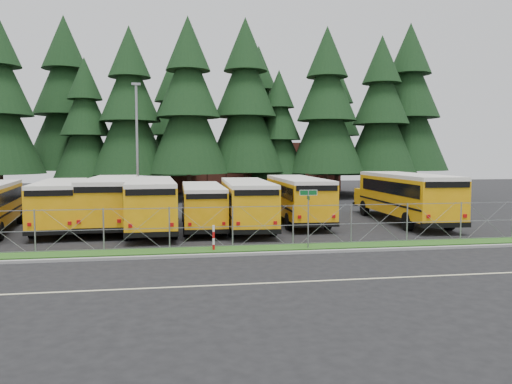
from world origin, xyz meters
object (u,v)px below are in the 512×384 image
at_px(bus_4, 202,207).
at_px(bus_5, 246,204).
at_px(bus_east, 404,198).
at_px(striped_bollard, 214,238).
at_px(bus_1, 61,205).
at_px(bus_2, 112,202).
at_px(bus_6, 297,200).
at_px(light_standard, 137,142).
at_px(bus_3, 151,205).
at_px(street_sign, 308,206).

height_order(bus_4, bus_5, bus_5).
xyz_separation_m(bus_4, bus_east, (13.27, 0.46, 0.29)).
bearing_deg(striped_bollard, bus_east, 30.47).
xyz_separation_m(bus_1, bus_2, (2.86, 0.41, 0.08)).
bearing_deg(bus_6, light_standard, 141.97).
height_order(bus_1, bus_4, bus_1).
bearing_deg(striped_bollard, bus_3, 113.99).
bearing_deg(bus_5, striped_bollard, -107.85).
xyz_separation_m(bus_6, bus_east, (6.97, -1.22, 0.13)).
distance_m(bus_3, street_sign, 10.50).
bearing_deg(bus_5, bus_4, 174.69).
distance_m(bus_1, light_standard, 11.12).
distance_m(bus_4, street_sign, 8.84).
xyz_separation_m(bus_3, bus_5, (5.67, -0.05, -0.06)).
bearing_deg(bus_3, striped_bollard, -68.38).
bearing_deg(bus_6, striped_bollard, -122.82).
bearing_deg(bus_east, bus_2, 179.46).
bearing_deg(bus_5, light_standard, 125.09).
height_order(bus_6, striped_bollard, bus_6).
relative_size(bus_5, striped_bollard, 9.22).
xyz_separation_m(bus_4, light_standard, (-4.51, 10.73, 4.17)).
bearing_deg(bus_2, bus_3, -36.63).
xyz_separation_m(bus_2, striped_bollard, (5.57, -8.83, -0.93)).
distance_m(bus_2, bus_6, 11.80).
height_order(bus_5, light_standard, light_standard).
distance_m(bus_3, bus_4, 3.06).
relative_size(street_sign, striped_bollard, 2.34).
xyz_separation_m(bus_3, bus_4, (3.04, 0.30, -0.18)).
bearing_deg(bus_1, light_standard, 62.85).
height_order(bus_1, bus_5, bus_5).
bearing_deg(striped_bollard, street_sign, -3.43).
bearing_deg(bus_4, striped_bollard, -88.79).
xyz_separation_m(bus_5, striped_bollard, (-2.55, -6.95, -0.85)).
distance_m(street_sign, striped_bollard, 4.68).
bearing_deg(striped_bollard, light_standard, 104.24).
bearing_deg(bus_4, light_standard, 113.42).
bearing_deg(bus_4, bus_3, -173.62).
distance_m(bus_5, bus_6, 4.20).
xyz_separation_m(bus_2, bus_4, (5.49, -1.53, -0.20)).
bearing_deg(street_sign, bus_5, 104.69).
bearing_deg(bus_2, striped_bollard, -57.58).
distance_m(bus_2, bus_3, 3.06).
distance_m(bus_2, bus_5, 8.34).
height_order(bus_6, light_standard, light_standard).
bearing_deg(striped_bollard, bus_5, 69.81).
relative_size(bus_1, street_sign, 3.93).
distance_m(bus_3, bus_5, 5.67).
xyz_separation_m(bus_4, street_sign, (4.52, -7.57, 0.71)).
relative_size(bus_1, bus_east, 0.89).
distance_m(street_sign, light_standard, 20.70).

